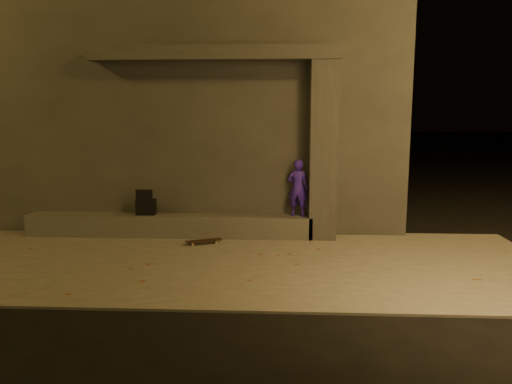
# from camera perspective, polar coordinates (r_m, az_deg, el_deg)

# --- Properties ---
(ground) EXTENTS (120.00, 120.00, 0.00)m
(ground) POSITION_cam_1_polar(r_m,az_deg,el_deg) (7.00, -4.38, -12.99)
(ground) COLOR black
(ground) RESTS_ON ground
(sidewalk) EXTENTS (11.00, 4.40, 0.04)m
(sidewalk) POSITION_cam_1_polar(r_m,az_deg,el_deg) (8.87, -2.75, -8.00)
(sidewalk) COLOR #605C55
(sidewalk) RESTS_ON ground
(building) EXTENTS (9.00, 5.10, 5.22)m
(building) POSITION_cam_1_polar(r_m,az_deg,el_deg) (13.05, -5.32, 9.02)
(building) COLOR #383633
(building) RESTS_ON ground
(ledge) EXTENTS (6.00, 0.55, 0.45)m
(ledge) POSITION_cam_1_polar(r_m,az_deg,el_deg) (10.71, -9.87, -3.75)
(ledge) COLOR #4E4B46
(ledge) RESTS_ON sidewalk
(column) EXTENTS (0.55, 0.55, 3.60)m
(column) POSITION_cam_1_polar(r_m,az_deg,el_deg) (10.25, 7.68, 4.64)
(column) COLOR #383633
(column) RESTS_ON sidewalk
(canopy) EXTENTS (5.00, 0.70, 0.28)m
(canopy) POSITION_cam_1_polar(r_m,az_deg,el_deg) (10.38, -4.76, 15.48)
(canopy) COLOR #383633
(canopy) RESTS_ON column
(skateboarder) EXTENTS (0.49, 0.38, 1.18)m
(skateboarder) POSITION_cam_1_polar(r_m,az_deg,el_deg) (10.30, 4.81, 0.46)
(skateboarder) COLOR #341AAC
(skateboarder) RESTS_ON ledge
(backpack) EXTENTS (0.39, 0.25, 0.55)m
(backpack) POSITION_cam_1_polar(r_m,az_deg,el_deg) (10.75, -12.46, -1.54)
(backpack) COLOR black
(backpack) RESTS_ON ledge
(skateboard) EXTENTS (0.73, 0.46, 0.08)m
(skateboard) POSITION_cam_1_polar(r_m,az_deg,el_deg) (9.98, -6.00, -5.57)
(skateboard) COLOR black
(skateboard) RESTS_ON sidewalk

